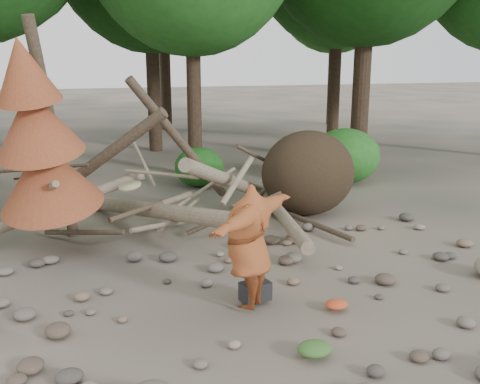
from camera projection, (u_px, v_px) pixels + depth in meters
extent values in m
plane|color=#514C44|center=(264.00, 308.00, 7.91)|extent=(120.00, 120.00, 0.00)
ellipsoid|color=#332619|center=(308.00, 173.00, 12.39)|extent=(2.20, 1.87, 1.98)
cylinder|color=gray|center=(158.00, 211.00, 10.92)|extent=(2.61, 5.11, 1.08)
cylinder|color=gray|center=(235.00, 183.00, 11.81)|extent=(3.18, 3.71, 1.90)
cylinder|color=brown|center=(93.00, 165.00, 11.20)|extent=(3.08, 1.91, 2.49)
cylinder|color=gray|center=(280.00, 212.00, 11.53)|extent=(1.13, 4.98, 0.43)
cylinder|color=brown|center=(180.00, 141.00, 11.83)|extent=(2.39, 1.03, 2.89)
cylinder|color=gray|center=(54.00, 208.00, 10.59)|extent=(3.71, 0.86, 1.20)
cylinder|color=#4C3F30|center=(83.00, 232.00, 10.37)|extent=(1.52, 1.70, 0.49)
cylinder|color=gray|center=(207.00, 187.00, 11.85)|extent=(1.57, 0.85, 0.69)
cylinder|color=#4C3F30|center=(267.00, 161.00, 12.67)|extent=(1.92, 1.25, 1.10)
cylinder|color=gray|center=(143.00, 161.00, 11.09)|extent=(0.37, 1.42, 0.85)
cylinder|color=#4C3F30|center=(311.00, 223.00, 11.47)|extent=(0.79, 2.54, 0.12)
cylinder|color=gray|center=(173.00, 223.00, 10.45)|extent=(1.78, 1.11, 0.29)
cylinder|color=#4C3F30|center=(53.00, 134.00, 10.07)|extent=(0.67, 1.13, 4.35)
cone|color=brown|center=(47.00, 174.00, 9.91)|extent=(2.06, 2.13, 1.86)
cone|color=brown|center=(35.00, 121.00, 9.44)|extent=(1.71, 1.78, 1.65)
cone|color=brown|center=(23.00, 69.00, 9.02)|extent=(1.23, 1.30, 1.41)
cylinder|color=#38281C|center=(193.00, 58.00, 15.85)|extent=(0.44, 0.44, 7.14)
cylinder|color=#38281C|center=(365.00, 22.00, 17.83)|extent=(0.60, 0.60, 9.45)
cylinder|color=#38281C|center=(152.00, 39.00, 20.17)|extent=(0.52, 0.52, 8.54)
cylinder|color=#38281C|center=(336.00, 46.00, 21.98)|extent=(0.50, 0.50, 8.12)
cylinder|color=#38281C|center=(164.00, 41.00, 26.40)|extent=(0.54, 0.54, 8.75)
cylinder|color=#38281C|center=(333.00, 51.00, 28.62)|extent=(0.46, 0.46, 7.84)
ellipsoid|color=#1F5F1B|center=(199.00, 167.00, 15.23)|extent=(1.40, 1.40, 1.12)
ellipsoid|color=#287023|center=(345.00, 156.00, 15.63)|extent=(2.00, 2.00, 1.60)
imported|color=brown|center=(249.00, 247.00, 7.57)|extent=(2.03, 2.01, 1.83)
cylinder|color=#8F845A|center=(130.00, 186.00, 6.76)|extent=(0.36, 0.36, 0.11)
cube|color=black|center=(255.00, 295.00, 8.01)|extent=(0.48, 0.38, 0.29)
ellipsoid|color=#376428|center=(315.00, 352.00, 6.56)|extent=(0.44, 0.37, 0.16)
ellipsoid|color=#BA4420|center=(336.00, 307.00, 7.78)|extent=(0.34, 0.28, 0.12)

